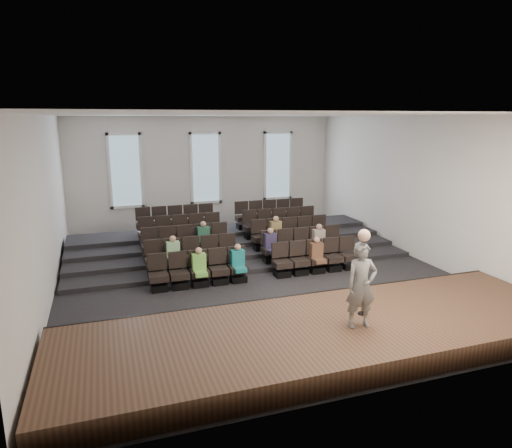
{
  "coord_description": "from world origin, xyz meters",
  "views": [
    {
      "loc": [
        -4.46,
        -13.34,
        4.88
      ],
      "look_at": [
        0.22,
        0.5,
        1.5
      ],
      "focal_mm": 32.0,
      "sensor_mm": 36.0,
      "label": 1
    }
  ],
  "objects": [
    {
      "name": "ground",
      "position": [
        0.0,
        0.0,
        0.0
      ],
      "size": [
        14.0,
        14.0,
        0.0
      ],
      "primitive_type": "plane",
      "color": "black",
      "rests_on": "ground"
    },
    {
      "name": "ceiling",
      "position": [
        0.0,
        0.0,
        5.01
      ],
      "size": [
        12.0,
        14.0,
        0.02
      ],
      "primitive_type": "cube",
      "color": "white",
      "rests_on": "ground"
    },
    {
      "name": "wall_back",
      "position": [
        0.0,
        7.02,
        2.5
      ],
      "size": [
        12.0,
        0.04,
        5.0
      ],
      "primitive_type": "cube",
      "color": "silver",
      "rests_on": "ground"
    },
    {
      "name": "wall_front",
      "position": [
        0.0,
        -7.02,
        2.5
      ],
      "size": [
        12.0,
        0.04,
        5.0
      ],
      "primitive_type": "cube",
      "color": "silver",
      "rests_on": "ground"
    },
    {
      "name": "wall_left",
      "position": [
        -6.02,
        0.0,
        2.5
      ],
      "size": [
        0.04,
        14.0,
        5.0
      ],
      "primitive_type": "cube",
      "color": "silver",
      "rests_on": "ground"
    },
    {
      "name": "wall_right",
      "position": [
        6.02,
        0.0,
        2.5
      ],
      "size": [
        0.04,
        14.0,
        5.0
      ],
      "primitive_type": "cube",
      "color": "silver",
      "rests_on": "ground"
    },
    {
      "name": "stage",
      "position": [
        0.0,
        -5.1,
        0.25
      ],
      "size": [
        11.8,
        3.6,
        0.5
      ],
      "primitive_type": "cube",
      "color": "#4C3120",
      "rests_on": "ground"
    },
    {
      "name": "stage_lip",
      "position": [
        0.0,
        -3.33,
        0.25
      ],
      "size": [
        11.8,
        0.06,
        0.52
      ],
      "primitive_type": "cube",
      "color": "black",
      "rests_on": "ground"
    },
    {
      "name": "risers",
      "position": [
        0.0,
        3.17,
        0.2
      ],
      "size": [
        11.8,
        4.8,
        0.6
      ],
      "color": "black",
      "rests_on": "ground"
    },
    {
      "name": "seating_rows",
      "position": [
        -0.0,
        1.54,
        0.68
      ],
      "size": [
        6.8,
        4.7,
        1.67
      ],
      "color": "black",
      "rests_on": "ground"
    },
    {
      "name": "windows",
      "position": [
        0.0,
        6.95,
        2.7
      ],
      "size": [
        8.44,
        0.1,
        3.24
      ],
      "color": "white",
      "rests_on": "wall_back"
    },
    {
      "name": "audience",
      "position": [
        0.0,
        0.32,
        0.81
      ],
      "size": [
        5.45,
        2.64,
        1.1
      ],
      "color": "#77C44E",
      "rests_on": "seating_rows"
    },
    {
      "name": "speaker",
      "position": [
        0.59,
        -5.41,
        1.43
      ],
      "size": [
        0.72,
        0.51,
        1.86
      ],
      "primitive_type": "imported",
      "rotation": [
        0.0,
        0.0,
        -0.1
      ],
      "color": "slate",
      "rests_on": "stage"
    },
    {
      "name": "mic_stand",
      "position": [
        1.0,
        -4.89,
        0.92
      ],
      "size": [
        0.23,
        0.23,
        1.4
      ],
      "color": "black",
      "rests_on": "stage"
    }
  ]
}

